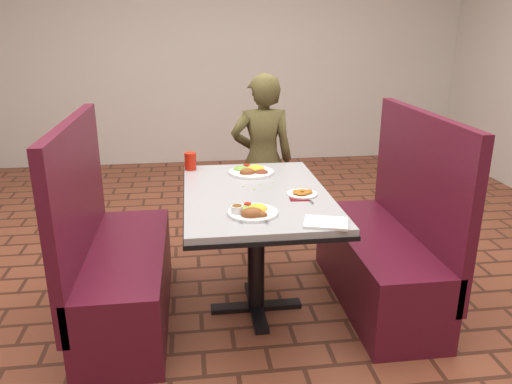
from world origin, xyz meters
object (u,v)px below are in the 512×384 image
Objects in this scene: dining_table at (256,208)px; diner_person at (262,160)px; red_tumbler at (190,161)px; booth_bench_right at (386,252)px; plantain_plate at (302,193)px; far_dinner_plate at (251,169)px; booth_bench_left at (117,268)px; near_dinner_plate at (252,209)px.

diner_person is at bearing 79.71° from dining_table.
booth_bench_right is at bearing -23.73° from red_tumbler.
booth_bench_right is at bearing 8.94° from plantain_plate.
far_dinner_plate is 2.53× the size of red_tumbler.
red_tumbler is (-0.60, 0.60, 0.05)m from plantain_plate.
red_tumbler is (-0.38, 0.14, 0.03)m from far_dinner_plate.
red_tumbler is (-0.55, -0.52, 0.15)m from diner_person.
plantain_plate is (1.04, -0.09, 0.43)m from booth_bench_left.
red_tumbler is at bearing 135.35° from plantain_plate.
plantain_plate is (0.31, 0.26, -0.02)m from near_dinner_plate.
near_dinner_plate is (-0.25, -1.37, 0.12)m from diner_person.
plantain_plate is at bearing -44.65° from red_tumbler.
far_dinner_plate reaches higher than plantain_plate.
booth_bench_right is at bearing -25.58° from far_dinner_plate.
booth_bench_right is 4.23× the size of far_dinner_plate.
booth_bench_left is 0.82m from red_tumbler.
booth_bench_left reaches higher than far_dinner_plate.
booth_bench_left is at bearing -155.50° from far_dinner_plate.
plantain_plate is 0.85m from red_tumbler.
booth_bench_left is 1.00× the size of booth_bench_right.
diner_person is (0.99, 1.03, 0.33)m from booth_bench_left.
dining_table is 4.85× the size of near_dinner_plate.
far_dinner_plate is (-0.17, -0.66, 0.12)m from diner_person.
diner_person is 5.25× the size of near_dinner_plate.
booth_bench_right is 0.91× the size of diner_person.
booth_bench_left is 1.00m from far_dinner_plate.
far_dinner_plate is 0.40m from red_tumbler.
near_dinner_plate is 0.40m from plantain_plate.
booth_bench_left is 4.80× the size of near_dinner_plate.
plantain_plate is (0.24, -0.09, 0.11)m from dining_table.
plantain_plate is at bearing 39.61° from near_dinner_plate.
dining_table is at bearing 80.76° from diner_person.
far_dinner_plate is (0.82, 0.37, 0.45)m from booth_bench_left.
far_dinner_plate is at bearing 83.14° from near_dinner_plate.
booth_bench_right is 0.71m from plantain_plate.
near_dinner_plate is 0.72m from far_dinner_plate.
diner_person is at bearing 92.93° from plantain_plate.
booth_bench_right is 4.80× the size of near_dinner_plate.
near_dinner_plate is at bearing -96.86° from far_dinner_plate.
red_tumbler is at bearing 49.28° from booth_bench_left.
diner_person reaches higher than booth_bench_left.
near_dinner_plate is (-0.86, -0.34, 0.45)m from booth_bench_right.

